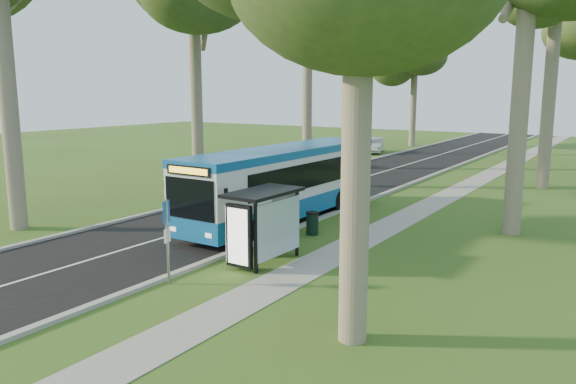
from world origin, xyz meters
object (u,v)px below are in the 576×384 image
(car_white, at_px, (317,157))
(litter_bin, at_px, (312,223))
(bus_stop_sign, at_px, (167,232))
(car_silver, at_px, (374,145))
(bus_shelter, at_px, (260,215))
(bus, at_px, (285,183))

(car_white, bearing_deg, litter_bin, -41.11)
(bus_stop_sign, distance_m, car_white, 25.35)
(bus_stop_sign, relative_size, litter_bin, 2.78)
(litter_bin, xyz_separation_m, car_white, (-9.30, 16.65, 0.35))
(bus_stop_sign, distance_m, car_silver, 36.72)
(bus_shelter, height_order, car_white, bus_shelter)
(bus_stop_sign, bearing_deg, bus, 83.33)
(litter_bin, bearing_deg, bus_shelter, -82.74)
(car_white, xyz_separation_m, car_silver, (-0.74, 11.67, -0.11))
(bus, bearing_deg, car_white, 115.97)
(bus_shelter, relative_size, car_white, 0.59)
(bus, relative_size, bus_stop_sign, 4.77)
(car_silver, bearing_deg, litter_bin, -88.93)
(bus, bearing_deg, bus_stop_sign, -78.32)
(bus_stop_sign, height_order, litter_bin, bus_stop_sign)
(litter_bin, relative_size, car_silver, 0.21)
(bus_shelter, height_order, car_silver, bus_shelter)
(bus_stop_sign, distance_m, litter_bin, 7.28)
(bus, relative_size, car_silver, 2.85)
(litter_bin, height_order, car_white, car_white)
(bus, height_order, car_silver, bus)
(bus_stop_sign, height_order, bus_shelter, bus_stop_sign)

